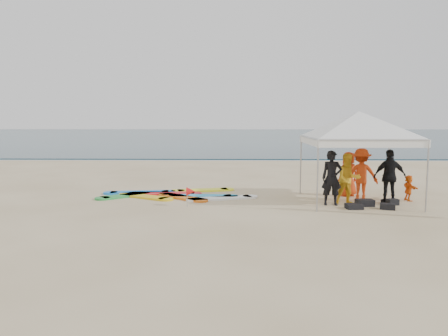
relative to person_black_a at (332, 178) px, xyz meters
name	(u,v)px	position (x,y,z in m)	size (l,w,h in m)	color
ground	(231,221)	(-3.30, -2.37, -0.90)	(120.00, 120.00, 0.00)	beige
ocean	(232,136)	(-3.30, 57.63, -0.86)	(160.00, 84.00, 0.08)	#0C2633
shoreline_foam	(232,160)	(-3.30, 15.83, -0.90)	(160.00, 1.20, 0.01)	silver
person_black_a	(332,178)	(0.00, 0.00, 0.00)	(0.66, 0.43, 1.81)	black
person_yellow	(348,179)	(0.58, 0.13, -0.05)	(0.83, 0.64, 1.70)	yellow
person_orange_a	(361,174)	(1.21, 0.87, 0.01)	(1.18, 0.68, 1.82)	red
person_black_b	(390,177)	(2.01, 0.32, 0.01)	(1.07, 0.45, 1.83)	black
person_orange_b	(348,174)	(0.99, 1.69, -0.08)	(0.80, 0.52, 1.64)	red
person_seated	(409,188)	(2.86, 0.81, -0.45)	(0.84, 0.27, 0.90)	orange
canopy_tent	(359,112)	(0.98, 0.59, 2.18)	(4.69, 4.69, 3.54)	#A5A5A8
marker_pennant	(191,192)	(-4.63, -0.36, -0.41)	(0.28, 0.28, 0.64)	#A5A5A8
gear_pile	(371,204)	(1.20, -0.36, -0.81)	(1.92, 1.10, 0.22)	black
surfboard_spread	(174,195)	(-5.44, 1.60, -0.87)	(5.51, 2.86, 0.07)	#F8FF2A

